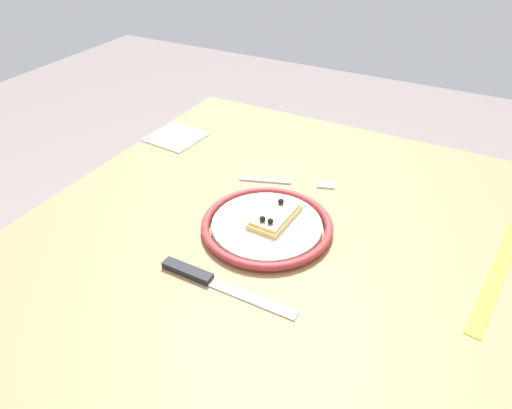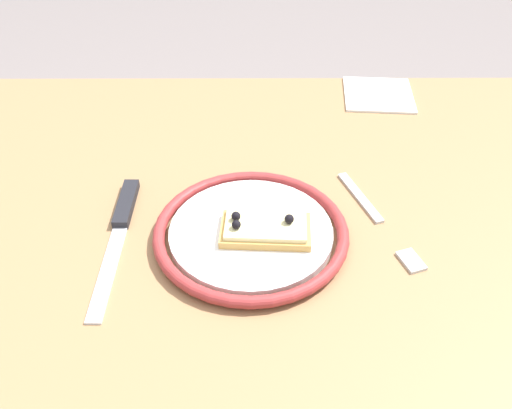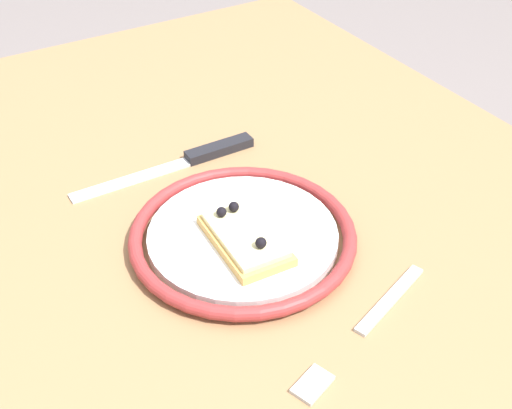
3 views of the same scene
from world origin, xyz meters
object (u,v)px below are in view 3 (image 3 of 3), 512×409
plate (244,235)px  pizza_slice_near (245,238)px  dining_table (222,274)px  fork (363,329)px  knife (196,157)px

plate → pizza_slice_near: pizza_slice_near is taller
dining_table → pizza_slice_near: 0.13m
dining_table → fork: size_ratio=5.50×
plate → pizza_slice_near: size_ratio=2.16×
pizza_slice_near → fork: size_ratio=0.57×
plate → dining_table: bearing=2.0°
plate → knife: bearing=-9.3°
pizza_slice_near → knife: pizza_slice_near is taller
pizza_slice_near → knife: size_ratio=0.46×
knife → fork: bearing=-179.2°
dining_table → knife: size_ratio=4.47×
knife → plate: bearing=170.7°
pizza_slice_near → knife: bearing=-11.1°
plate → fork: 0.17m
plate → knife: size_ratio=1.00×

